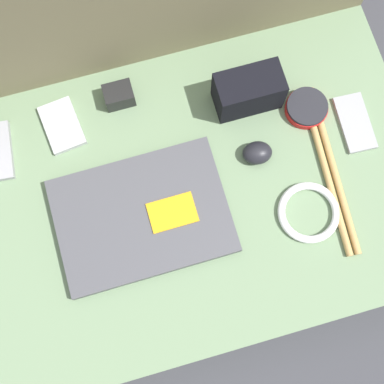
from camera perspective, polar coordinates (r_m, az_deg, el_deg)
ground_plane at (r=1.18m, az=0.00°, el=-1.82°), size 8.00×8.00×0.00m
couch_seat at (r=1.11m, az=0.00°, el=-1.09°), size 0.92×0.61×0.14m
laptop at (r=1.03m, az=-5.30°, el=-2.59°), size 0.33×0.24×0.03m
computer_mouse at (r=1.06m, az=6.97°, el=4.17°), size 0.07×0.06×0.04m
speaker_puck at (r=1.11m, az=12.12°, el=8.76°), size 0.09×0.09×0.02m
phone_black at (r=1.13m, az=16.97°, el=7.07°), size 0.06×0.12×0.01m
phone_small at (r=1.11m, az=-13.69°, el=6.89°), size 0.08×0.11×0.01m
camera_pouch at (r=1.07m, az=6.02°, el=10.65°), size 0.13×0.07×0.09m
charger_brick at (r=1.10m, az=-7.79°, el=10.17°), size 0.06×0.04×0.04m
cable_coil at (r=1.06m, az=12.34°, el=-2.14°), size 0.12×0.12×0.02m
drumstick_pair at (r=1.09m, az=14.47°, el=2.38°), size 0.05×0.35×0.01m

